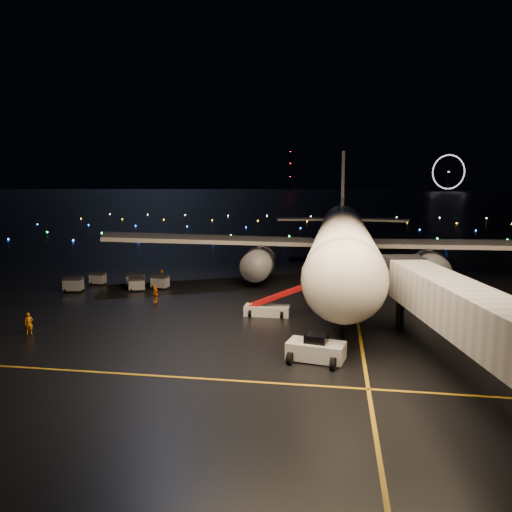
{
  "coord_description": "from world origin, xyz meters",
  "views": [
    {
      "loc": [
        9.67,
        -40.41,
        12.83
      ],
      "look_at": [
        1.38,
        12.0,
        5.0
      ],
      "focal_mm": 35.0,
      "sensor_mm": 36.0,
      "label": 1
    }
  ],
  "objects_px": {
    "baggage_cart_1": "(136,280)",
    "baggage_cart_2": "(137,284)",
    "baggage_cart_0": "(160,282)",
    "baggage_cart_4": "(98,278)",
    "airliner": "(343,210)",
    "crew_c": "(155,293)",
    "crew_a": "(29,323)",
    "pushback_tug": "(316,347)",
    "baggage_cart_3": "(73,284)",
    "belt_loader": "(267,300)"
  },
  "relations": [
    {
      "from": "baggage_cart_3",
      "to": "baggage_cart_0",
      "type": "bearing_deg",
      "value": 11.42
    },
    {
      "from": "baggage_cart_0",
      "to": "baggage_cart_2",
      "type": "bearing_deg",
      "value": -135.4
    },
    {
      "from": "airliner",
      "to": "baggage_cart_1",
      "type": "relative_size",
      "value": 32.92
    },
    {
      "from": "pushback_tug",
      "to": "crew_a",
      "type": "distance_m",
      "value": 24.67
    },
    {
      "from": "belt_loader",
      "to": "baggage_cart_4",
      "type": "bearing_deg",
      "value": 154.23
    },
    {
      "from": "baggage_cart_1",
      "to": "baggage_cart_2",
      "type": "distance_m",
      "value": 2.19
    },
    {
      "from": "pushback_tug",
      "to": "crew_c",
      "type": "bearing_deg",
      "value": 151.29
    },
    {
      "from": "crew_a",
      "to": "baggage_cart_4",
      "type": "distance_m",
      "value": 20.91
    },
    {
      "from": "baggage_cart_0",
      "to": "airliner",
      "type": "bearing_deg",
      "value": 35.1
    },
    {
      "from": "baggage_cart_0",
      "to": "baggage_cart_3",
      "type": "relative_size",
      "value": 0.93
    },
    {
      "from": "crew_a",
      "to": "baggage_cart_4",
      "type": "bearing_deg",
      "value": 69.42
    },
    {
      "from": "pushback_tug",
      "to": "baggage_cart_1",
      "type": "distance_m",
      "value": 32.15
    },
    {
      "from": "baggage_cart_1",
      "to": "baggage_cart_0",
      "type": "bearing_deg",
      "value": -13.05
    },
    {
      "from": "crew_a",
      "to": "baggage_cart_1",
      "type": "height_order",
      "value": "crew_a"
    },
    {
      "from": "crew_a",
      "to": "pushback_tug",
      "type": "bearing_deg",
      "value": -37.59
    },
    {
      "from": "baggage_cart_2",
      "to": "baggage_cart_4",
      "type": "xyz_separation_m",
      "value": [
        -6.34,
        2.76,
        -0.03
      ]
    },
    {
      "from": "baggage_cart_0",
      "to": "baggage_cart_4",
      "type": "bearing_deg",
      "value": -177.87
    },
    {
      "from": "crew_c",
      "to": "baggage_cart_4",
      "type": "xyz_separation_m",
      "value": [
        -10.6,
        8.01,
        -0.21
      ]
    },
    {
      "from": "pushback_tug",
      "to": "baggage_cart_1",
      "type": "xyz_separation_m",
      "value": [
        -23.06,
        22.4,
        -0.13
      ]
    },
    {
      "from": "pushback_tug",
      "to": "baggage_cart_2",
      "type": "relative_size",
      "value": 2.19
    },
    {
      "from": "belt_loader",
      "to": "baggage_cart_0",
      "type": "distance_m",
      "value": 17.87
    },
    {
      "from": "baggage_cart_0",
      "to": "baggage_cart_1",
      "type": "relative_size",
      "value": 0.97
    },
    {
      "from": "baggage_cart_1",
      "to": "baggage_cart_3",
      "type": "height_order",
      "value": "baggage_cart_3"
    },
    {
      "from": "belt_loader",
      "to": "baggage_cart_3",
      "type": "xyz_separation_m",
      "value": [
        -24.16,
        7.02,
        -0.67
      ]
    },
    {
      "from": "baggage_cart_4",
      "to": "baggage_cart_1",
      "type": "bearing_deg",
      "value": -7.07
    },
    {
      "from": "crew_c",
      "to": "baggage_cart_2",
      "type": "distance_m",
      "value": 6.76
    },
    {
      "from": "belt_loader",
      "to": "baggage_cart_4",
      "type": "xyz_separation_m",
      "value": [
        -23.27,
        11.42,
        -0.78
      ]
    },
    {
      "from": "baggage_cart_0",
      "to": "baggage_cart_4",
      "type": "xyz_separation_m",
      "value": [
        -8.68,
        1.12,
        -0.05
      ]
    },
    {
      "from": "crew_c",
      "to": "baggage_cart_2",
      "type": "xyz_separation_m",
      "value": [
        -4.25,
        5.25,
        -0.18
      ]
    },
    {
      "from": "baggage_cart_3",
      "to": "baggage_cart_4",
      "type": "relative_size",
      "value": 1.15
    },
    {
      "from": "baggage_cart_1",
      "to": "baggage_cart_3",
      "type": "bearing_deg",
      "value": -157.32
    },
    {
      "from": "baggage_cart_2",
      "to": "baggage_cart_4",
      "type": "height_order",
      "value": "baggage_cart_2"
    },
    {
      "from": "crew_c",
      "to": "baggage_cart_0",
      "type": "distance_m",
      "value": 7.16
    },
    {
      "from": "belt_loader",
      "to": "baggage_cart_2",
      "type": "height_order",
      "value": "belt_loader"
    },
    {
      "from": "belt_loader",
      "to": "baggage_cart_2",
      "type": "xyz_separation_m",
      "value": [
        -16.92,
        8.66,
        -0.76
      ]
    },
    {
      "from": "crew_c",
      "to": "baggage_cart_1",
      "type": "relative_size",
      "value": 0.99
    },
    {
      "from": "baggage_cart_1",
      "to": "baggage_cart_3",
      "type": "relative_size",
      "value": 0.95
    },
    {
      "from": "crew_a",
      "to": "baggage_cart_0",
      "type": "height_order",
      "value": "crew_a"
    },
    {
      "from": "belt_loader",
      "to": "crew_a",
      "type": "distance_m",
      "value": 21.38
    },
    {
      "from": "baggage_cart_0",
      "to": "baggage_cart_1",
      "type": "distance_m",
      "value": 3.3
    },
    {
      "from": "airliner",
      "to": "baggage_cart_1",
      "type": "bearing_deg",
      "value": -157.52
    },
    {
      "from": "airliner",
      "to": "crew_c",
      "type": "relative_size",
      "value": 33.38
    },
    {
      "from": "pushback_tug",
      "to": "baggage_cart_4",
      "type": "relative_size",
      "value": 2.27
    },
    {
      "from": "crew_a",
      "to": "crew_c",
      "type": "distance_m",
      "value": 14.19
    },
    {
      "from": "pushback_tug",
      "to": "baggage_cart_4",
      "type": "height_order",
      "value": "pushback_tug"
    },
    {
      "from": "baggage_cart_0",
      "to": "baggage_cart_4",
      "type": "distance_m",
      "value": 8.75
    },
    {
      "from": "belt_loader",
      "to": "crew_c",
      "type": "relative_size",
      "value": 3.28
    },
    {
      "from": "airliner",
      "to": "baggage_cart_4",
      "type": "relative_size",
      "value": 36.08
    },
    {
      "from": "belt_loader",
      "to": "baggage_cart_1",
      "type": "bearing_deg",
      "value": 149.61
    },
    {
      "from": "baggage_cart_1",
      "to": "baggage_cart_2",
      "type": "xyz_separation_m",
      "value": [
        0.95,
        -1.98,
        -0.05
      ]
    }
  ]
}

